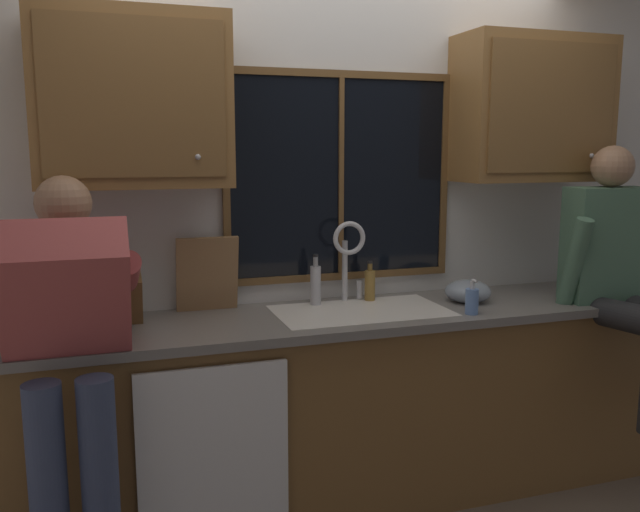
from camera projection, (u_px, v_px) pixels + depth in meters
name	position (u px, v px, depth m)	size (l,w,h in m)	color
back_wall	(324.00, 227.00, 3.30)	(5.68, 0.12, 2.55)	silver
window_glass	(340.00, 177.00, 3.22)	(1.10, 0.02, 0.95)	black
window_frame_top	(341.00, 74.00, 3.13)	(1.17, 0.02, 0.04)	brown
window_frame_bottom	(340.00, 276.00, 3.29)	(1.17, 0.02, 0.04)	brown
window_frame_left	(226.00, 179.00, 3.03)	(0.04, 0.02, 0.95)	brown
window_frame_right	(444.00, 176.00, 3.38)	(0.04, 0.02, 0.95)	brown
window_mullion_center	(341.00, 177.00, 3.21)	(0.02, 0.02, 0.95)	brown
lower_cabinet_run	(347.00, 410.00, 3.11)	(3.28, 0.58, 0.88)	brown
countertop	(349.00, 316.00, 3.02)	(3.34, 0.62, 0.04)	slate
dishwasher_front	(214.00, 456.00, 2.60)	(0.60, 0.02, 0.74)	white
upper_cabinet_left	(133.00, 101.00, 2.71)	(0.79, 0.36, 0.72)	olive
upper_cabinet_right	(532.00, 110.00, 3.31)	(0.79, 0.36, 0.72)	olive
sink	(361.00, 331.00, 3.06)	(0.80, 0.46, 0.21)	white
faucet	(349.00, 251.00, 3.17)	(0.18, 0.09, 0.40)	silver
person_standing	(68.00, 346.00, 2.35)	(0.53, 0.69, 1.56)	#384260
person_sitting_on_counter	(621.00, 267.00, 3.14)	(0.54, 0.62, 1.26)	#262628
knife_block	(127.00, 299.00, 2.80)	(0.12, 0.18, 0.32)	brown
cutting_board	(207.00, 274.00, 3.00)	(0.28, 0.02, 0.36)	#997047
mixing_bowl	(468.00, 291.00, 3.22)	(0.22, 0.22, 0.11)	#8C99A8
soap_dispenser	(472.00, 301.00, 2.97)	(0.06, 0.07, 0.16)	#668CCC
bottle_green_glass	(370.00, 284.00, 3.24)	(0.05, 0.05, 0.20)	olive
bottle_tall_clear	(316.00, 284.00, 3.14)	(0.05, 0.05, 0.25)	#B7B7BC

